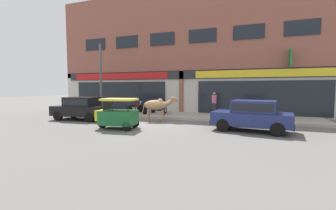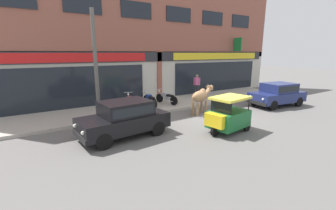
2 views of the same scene
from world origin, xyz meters
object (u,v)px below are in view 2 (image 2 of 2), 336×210
(car_1, at_px, (278,93))
(auto_rickshaw, at_px, (227,117))
(motorcycle_0, at_px, (130,102))
(cow, at_px, (201,96))
(motorcycle_1, at_px, (150,100))
(motorcycle_2, at_px, (166,98))
(car_0, at_px, (125,117))
(pedestrian, at_px, (197,83))
(utility_pole, at_px, (96,66))

(car_1, bearing_deg, auto_rickshaw, -165.23)
(motorcycle_0, bearing_deg, cow, -41.63)
(motorcycle_1, distance_m, motorcycle_2, 1.21)
(car_0, xyz_separation_m, car_1, (10.20, -0.19, 0.00))
(cow, relative_size, pedestrian, 1.30)
(auto_rickshaw, distance_m, motorcycle_0, 5.87)
(motorcycle_0, xyz_separation_m, utility_pole, (-2.16, -1.19, 2.16))
(pedestrian, bearing_deg, auto_rickshaw, -119.92)
(motorcycle_0, bearing_deg, pedestrian, 10.08)
(motorcycle_1, height_order, pedestrian, pedestrian)
(auto_rickshaw, bearing_deg, motorcycle_0, 110.51)
(cow, bearing_deg, car_0, -168.60)
(cow, distance_m, auto_rickshaw, 3.00)
(pedestrian, height_order, utility_pole, utility_pole)
(motorcycle_0, bearing_deg, auto_rickshaw, -69.49)
(utility_pole, bearing_deg, motorcycle_1, 18.40)
(utility_pole, bearing_deg, motorcycle_0, 28.92)
(motorcycle_0, height_order, pedestrian, pedestrian)
(cow, distance_m, car_1, 5.49)
(auto_rickshaw, distance_m, motorcycle_1, 5.50)
(cow, bearing_deg, utility_pole, 163.97)
(motorcycle_0, bearing_deg, motorcycle_2, -0.71)
(auto_rickshaw, relative_size, utility_pole, 0.41)
(cow, bearing_deg, motorcycle_2, 102.00)
(car_1, height_order, pedestrian, pedestrian)
(car_0, bearing_deg, motorcycle_1, 49.51)
(motorcycle_1, relative_size, pedestrian, 1.13)
(car_1, relative_size, motorcycle_1, 2.07)
(car_0, xyz_separation_m, utility_pole, (-0.33, 2.46, 1.88))
(pedestrian, xyz_separation_m, utility_pole, (-7.98, -2.23, 1.57))
(motorcycle_2, bearing_deg, motorcycle_1, -178.48)
(motorcycle_1, bearing_deg, motorcycle_2, 1.52)
(motorcycle_0, relative_size, motorcycle_1, 0.99)
(auto_rickshaw, xyz_separation_m, motorcycle_2, (0.39, 5.47, -0.13))
(utility_pole, bearing_deg, auto_rickshaw, -45.64)
(motorcycle_0, distance_m, pedestrian, 5.94)
(car_1, xyz_separation_m, auto_rickshaw, (-6.31, -1.66, -0.15))
(auto_rickshaw, relative_size, motorcycle_0, 1.16)
(car_0, height_order, motorcycle_2, car_0)
(motorcycle_0, distance_m, utility_pole, 3.28)
(cow, xyz_separation_m, car_0, (-4.84, -0.97, -0.19))
(cow, relative_size, auto_rickshaw, 1.00)
(car_1, bearing_deg, pedestrian, 117.64)
(motorcycle_2, bearing_deg, auto_rickshaw, -94.07)
(cow, height_order, car_1, cow)
(cow, height_order, car_0, cow)
(motorcycle_2, height_order, pedestrian, pedestrian)
(cow, distance_m, car_0, 4.94)
(motorcycle_0, height_order, utility_pole, utility_pole)
(car_1, height_order, motorcycle_0, car_1)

